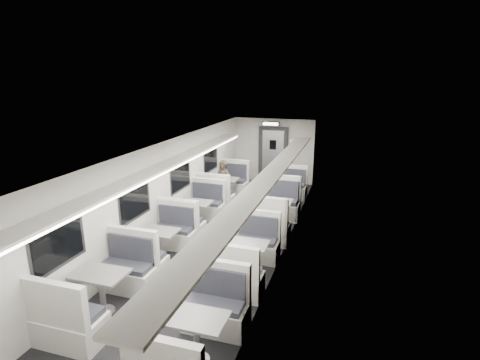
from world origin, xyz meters
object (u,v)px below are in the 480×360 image
Objects in this scene: exit_sign at (271,124)px; booth_left_a at (224,190)px; booth_left_c at (159,245)px; passenger at (223,184)px; vestibule_door at (273,155)px; booth_left_b at (196,214)px; booth_left_d at (102,292)px; booth_right_a at (287,194)px; booth_right_c at (247,259)px; booth_right_d at (197,339)px; booth_right_b at (274,214)px.

booth_left_a is at bearing -114.65° from exit_sign.
booth_left_c is 6.75m from exit_sign.
passenger is 0.69× the size of vestibule_door.
booth_left_a is at bearing 90.00° from booth_left_b.
booth_left_d is 1.48× the size of passenger.
booth_right_a is 1.00× the size of booth_right_c.
booth_left_a is 1.50× the size of passenger.
booth_right_d is 0.99× the size of vestibule_door.
passenger is (0.13, 3.76, 0.37)m from booth_left_c.
booth_left_d is 2.08m from booth_right_d.
booth_left_b is 1.00× the size of booth_right_d.
booth_right_a is 7.01m from booth_right_d.
booth_right_d is at bearing -65.97° from booth_left_b.
exit_sign is (1.00, 2.18, 1.89)m from booth_left_a.
passenger reaches higher than booth_right_a.
booth_right_a is (2.00, 2.52, -0.01)m from booth_left_b.
booth_right_b is at bearing -40.92° from booth_left_a.
vestibule_door is at bearing 112.51° from booth_right_a.
booth_left_a reaches higher than booth_left_d.
booth_left_a is 1.06× the size of booth_left_b.
booth_right_b is at bearing 90.00° from booth_right_d.
booth_right_a is 1.39× the size of passenger.
passenger is (-1.87, 6.30, 0.36)m from booth_right_d.
passenger is 3.25m from vestibule_door.
booth_right_b is (2.00, 0.53, 0.03)m from booth_left_b.
booth_right_b is 5.02m from booth_right_d.
booth_right_a is 0.90× the size of booth_right_b.
vestibule_door reaches higher than booth_left_a.
booth_right_a reaches higher than booth_right_c.
booth_left_b is 1.42× the size of passenger.
booth_left_d is 4.87m from booth_right_b.
booth_right_b reaches higher than booth_right_a.
booth_right_b is (2.00, -1.73, 0.01)m from booth_left_a.
booth_right_b reaches higher than booth_left_a.
booth_left_d is (0.00, -6.17, -0.01)m from booth_left_a.
vestibule_door is at bearing 96.06° from booth_right_d.
vestibule_door is (0.87, 3.12, 0.31)m from passenger.
booth_right_c is at bearing -64.73° from booth_left_a.
vestibule_door reaches higher than booth_left_c.
booth_right_d is at bearing -90.00° from booth_right_c.
exit_sign reaches higher than booth_right_b.
exit_sign is (-1.00, 3.91, 1.88)m from booth_right_b.
booth_left_d is at bearing -96.83° from exit_sign.
booth_left_a is at bearing -110.55° from vestibule_door.
booth_right_c is 0.97× the size of booth_right_d.
booth_left_b is at bearing -165.10° from booth_right_b.
booth_left_a is at bearing 90.00° from booth_left_c.
booth_right_a is at bearing 51.56° from booth_left_b.
booth_left_d is at bearing -90.00° from booth_left_c.
passenger reaches higher than booth_left_b.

